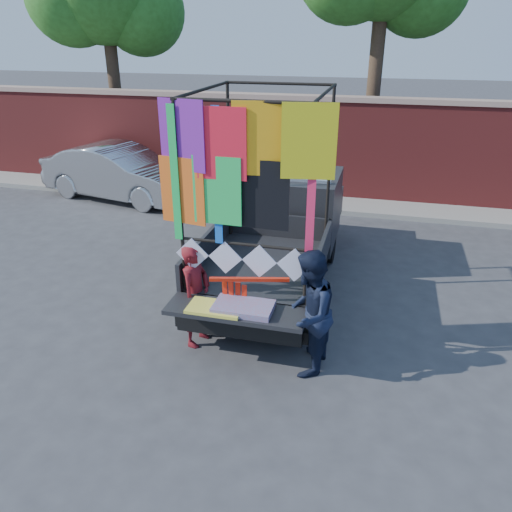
% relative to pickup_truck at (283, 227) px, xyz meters
% --- Properties ---
extents(ground, '(90.00, 90.00, 0.00)m').
position_rel_pickup_truck_xyz_m(ground, '(0.20, -2.42, -0.85)').
color(ground, '#38383A').
rests_on(ground, ground).
extents(brick_wall, '(30.00, 0.45, 2.61)m').
position_rel_pickup_truck_xyz_m(brick_wall, '(0.20, 4.58, 0.48)').
color(brick_wall, maroon).
rests_on(brick_wall, ground).
extents(curb, '(30.00, 1.20, 0.12)m').
position_rel_pickup_truck_xyz_m(curb, '(0.20, 3.88, -0.79)').
color(curb, gray).
rests_on(curb, ground).
extents(pickup_truck, '(2.13, 5.35, 3.36)m').
position_rel_pickup_truck_xyz_m(pickup_truck, '(0.00, 0.00, 0.00)').
color(pickup_truck, black).
rests_on(pickup_truck, ground).
extents(sedan, '(4.43, 2.31, 1.39)m').
position_rel_pickup_truck_xyz_m(sedan, '(-4.99, 3.22, -0.15)').
color(sedan, '#A9ACB0').
rests_on(sedan, ground).
extents(woman, '(0.45, 0.60, 1.50)m').
position_rel_pickup_truck_xyz_m(woman, '(-0.68, -2.61, -0.10)').
color(woman, maroon).
rests_on(woman, ground).
extents(man, '(0.70, 0.86, 1.67)m').
position_rel_pickup_truck_xyz_m(man, '(0.92, -2.86, -0.01)').
color(man, '#131B31').
rests_on(man, ground).
extents(streamer_bundle, '(1.01, 0.29, 0.70)m').
position_rel_pickup_truck_xyz_m(streamer_bundle, '(0.00, -2.74, 0.10)').
color(streamer_bundle, red).
rests_on(streamer_bundle, ground).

